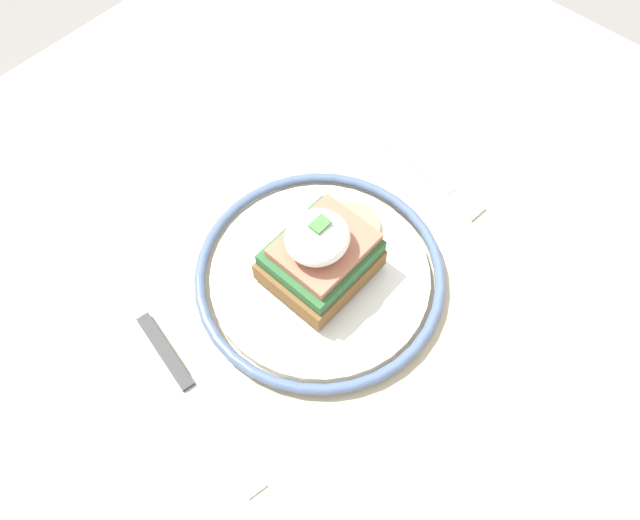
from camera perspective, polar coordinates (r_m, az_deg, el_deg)
ground_plane at (r=1.28m, az=-0.45°, el=-16.11°), size 6.00×6.00×0.00m
dining_table at (r=0.70m, az=-0.79°, el=-3.80°), size 0.95×0.85×0.72m
plate at (r=0.58m, az=-0.00°, el=-1.35°), size 0.23×0.23×0.02m
sandwich at (r=0.55m, az=0.09°, el=0.65°), size 0.13×0.08×0.08m
fork at (r=0.66m, az=10.29°, el=7.35°), size 0.03×0.14×0.00m
knife at (r=0.56m, az=-12.06°, el=-11.08°), size 0.05×0.19×0.01m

